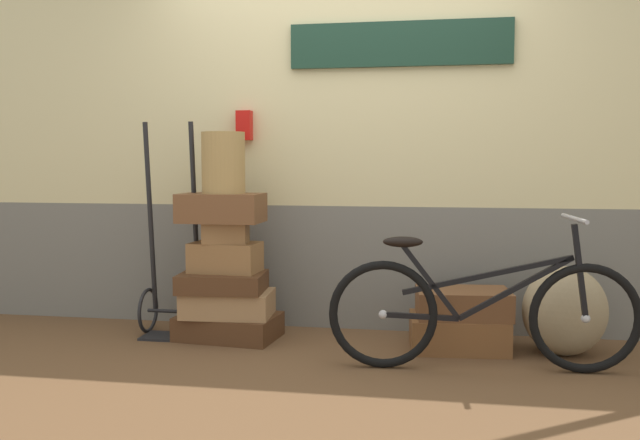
% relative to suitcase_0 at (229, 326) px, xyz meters
% --- Properties ---
extents(ground, '(9.63, 5.20, 0.06)m').
position_rel_suitcase_0_xyz_m(ground, '(0.67, -0.37, -0.11)').
color(ground, brown).
extents(station_building, '(7.63, 0.74, 2.64)m').
position_rel_suitcase_0_xyz_m(station_building, '(0.69, 0.48, 1.25)').
color(station_building, slate).
rests_on(station_building, ground).
extents(suitcase_0, '(0.67, 0.48, 0.15)m').
position_rel_suitcase_0_xyz_m(suitcase_0, '(0.00, 0.00, 0.00)').
color(suitcase_0, '#4C2D19').
rests_on(suitcase_0, ground).
extents(suitcase_1, '(0.58, 0.39, 0.16)m').
position_rel_suitcase_0_xyz_m(suitcase_1, '(0.01, -0.03, 0.16)').
color(suitcase_1, '#9E754C').
rests_on(suitcase_1, suitcase_0).
extents(suitcase_2, '(0.56, 0.42, 0.12)m').
position_rel_suitcase_0_xyz_m(suitcase_2, '(-0.02, -0.04, 0.30)').
color(suitcase_2, '#4C2D19').
rests_on(suitcase_2, suitcase_1).
extents(suitcase_3, '(0.45, 0.30, 0.19)m').
position_rel_suitcase_0_xyz_m(suitcase_3, '(-0.02, -0.00, 0.45)').
color(suitcase_3, olive).
rests_on(suitcase_3, suitcase_2).
extents(suitcase_4, '(0.30, 0.22, 0.13)m').
position_rel_suitcase_0_xyz_m(suitcase_4, '(-0.00, -0.03, 0.62)').
color(suitcase_4, olive).
rests_on(suitcase_4, suitcase_3).
extents(suitcase_5, '(0.53, 0.32, 0.18)m').
position_rel_suitcase_0_xyz_m(suitcase_5, '(-0.03, -0.03, 0.78)').
color(suitcase_5, brown).
rests_on(suitcase_5, suitcase_4).
extents(suitcase_6, '(0.61, 0.46, 0.20)m').
position_rel_suitcase_0_xyz_m(suitcase_6, '(1.47, -0.01, 0.02)').
color(suitcase_6, brown).
rests_on(suitcase_6, ground).
extents(suitcase_7, '(0.59, 0.42, 0.17)m').
position_rel_suitcase_0_xyz_m(suitcase_7, '(1.49, -0.02, 0.21)').
color(suitcase_7, brown).
rests_on(suitcase_7, suitcase_6).
extents(wicker_basket, '(0.28, 0.28, 0.39)m').
position_rel_suitcase_0_xyz_m(wicker_basket, '(-0.02, -0.02, 1.06)').
color(wicker_basket, '#A8844C').
rests_on(wicker_basket, suitcase_5).
extents(luggage_trolley, '(0.40, 0.37, 1.40)m').
position_rel_suitcase_0_xyz_m(luggage_trolley, '(-0.39, 0.03, 0.25)').
color(luggage_trolley, black).
rests_on(luggage_trolley, ground).
extents(burlap_sack, '(0.49, 0.42, 0.53)m').
position_rel_suitcase_0_xyz_m(burlap_sack, '(2.08, -0.03, 0.19)').
color(burlap_sack, '#9E8966').
rests_on(burlap_sack, ground).
extents(bicycle, '(1.69, 0.46, 0.86)m').
position_rel_suitcase_0_xyz_m(bicycle, '(1.58, -0.43, 0.25)').
color(bicycle, black).
rests_on(bicycle, ground).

